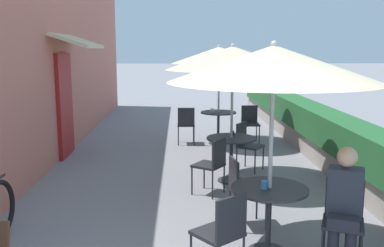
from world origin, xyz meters
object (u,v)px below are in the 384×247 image
Objects in this scene: coffee_cup_far at (212,110)px; patio_table_near at (269,205)px; patio_umbrella_near at (274,64)px; patio_umbrella_far at (219,55)px; coffee_cup_near at (264,185)px; cafe_chair_far_left at (250,121)px; cafe_chair_near_back at (223,229)px; cafe_chair_mid_left at (247,142)px; patio_table_mid at (231,149)px; cafe_chair_far_right at (186,122)px; cafe_chair_near_left at (343,215)px; patio_umbrella_mid at (233,58)px; patio_table_far at (218,120)px; seated_patron_near_left at (344,203)px; cafe_chair_near_right at (242,186)px; cafe_chair_mid_right at (213,162)px; coffee_cup_mid at (232,134)px.

patio_table_near is at bearing -87.98° from coffee_cup_far.
patio_umbrella_near and patio_umbrella_far have the same top height.
cafe_chair_far_left is at bearing 82.03° from coffee_cup_near.
cafe_chair_near_back is 9.67× the size of coffee_cup_near.
patio_table_near is at bearing 29.57° from cafe_chair_mid_left.
cafe_chair_mid_left is (0.82, 3.76, 0.00)m from cafe_chair_near_back.
cafe_chair_near_back is 0.73m from coffee_cup_near.
patio_umbrella_near is at bearing -89.58° from patio_umbrella_far.
patio_table_mid is 0.95× the size of cafe_chair_far_right.
cafe_chair_near_left and cafe_chair_far_right have the same top height.
patio_umbrella_mid is at bearing -51.59° from cafe_chair_near_left.
cafe_chair_near_left is 9.67× the size of coffee_cup_near.
patio_table_far is 1.49m from patio_umbrella_far.
seated_patron_near_left reaches higher than patio_table_far.
patio_umbrella_near is 2.62× the size of cafe_chair_far_left.
patio_umbrella_mid is at bearing -91.01° from patio_umbrella_far.
patio_table_near is 0.76m from seated_patron_near_left.
coffee_cup_near is (0.11, -0.78, 0.27)m from cafe_chair_near_right.
patio_umbrella_mid is (0.46, 3.10, 1.53)m from cafe_chair_near_back.
cafe_chair_near_right is at bearing -92.76° from patio_umbrella_mid.
patio_table_mid is 0.95× the size of cafe_chair_mid_left.
patio_umbrella_near is 1.26m from coffee_cup_near.
cafe_chair_near_left and cafe_chair_mid_left have the same top height.
patio_umbrella_near reaches higher than cafe_chair_mid_right.
coffee_cup_mid is at bearing 74.78° from cafe_chair_far_left.
patio_umbrella_near is 25.33× the size of coffee_cup_near.
cafe_chair_far_left is (0.44, 2.29, 0.00)m from cafe_chair_mid_left.
coffee_cup_near is (-0.07, -0.04, 0.23)m from patio_table_near.
cafe_chair_far_right is at bearing -179.22° from coffee_cup_far.
patio_umbrella_mid is (-0.09, 2.58, 0.00)m from patio_umbrella_near.
cafe_chair_far_left reaches higher than patio_table_mid.
cafe_chair_far_left is at bearing -67.78° from cafe_chair_near_left.
cafe_chair_far_right is (-0.34, 3.46, 0.00)m from cafe_chair_mid_right.
patio_umbrella_near reaches higher than cafe_chair_far_right.
patio_table_near is 0.66× the size of seated_patron_near_left.
patio_umbrella_far reaches higher than cafe_chair_mid_left.
coffee_cup_near is 3.31m from cafe_chair_mid_left.
patio_umbrella_mid is at bearing 5.81° from cafe_chair_mid_left.
patio_table_near is 0.25m from coffee_cup_near.
patio_table_far is 0.76m from cafe_chair_far_right.
cafe_chair_far_right is at bearing 97.62° from coffee_cup_near.
patio_table_far is (0.02, 2.76, -0.23)m from coffee_cup_mid.
cafe_chair_mid_left is 1.00× the size of cafe_chair_far_right.
cafe_chair_mid_left and cafe_chair_far_left have the same top height.
patio_umbrella_near is at bearing -81.54° from cafe_chair_far_right.
patio_umbrella_mid is at bearing 74.85° from cafe_chair_far_left.
cafe_chair_near_right is at bearing 98.23° from coffee_cup_near.
cafe_chair_near_back reaches higher than patio_table_near.
coffee_cup_mid is at bearing 76.51° from patio_umbrella_mid.
patio_table_near is at bearing -132.36° from cafe_chair_mid_right.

